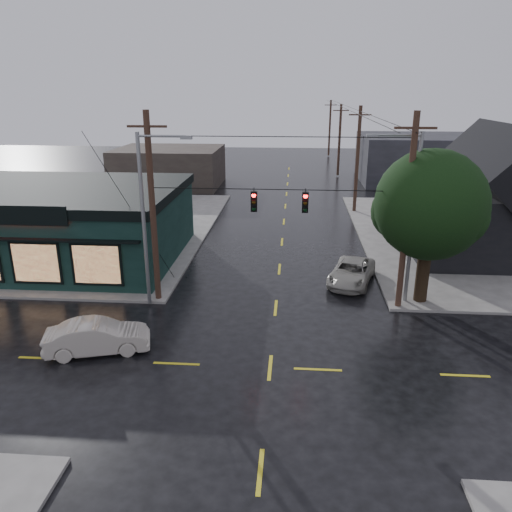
# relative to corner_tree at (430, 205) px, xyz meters

# --- Properties ---
(ground_plane) EXTENTS (160.00, 160.00, 0.00)m
(ground_plane) POSITION_rel_corner_tree_xyz_m (-7.82, -7.32, -5.43)
(ground_plane) COLOR black
(sidewalk_nw) EXTENTS (28.00, 28.00, 0.15)m
(sidewalk_nw) POSITION_rel_corner_tree_xyz_m (-27.82, 12.68, -5.36)
(sidewalk_nw) COLOR slate
(sidewalk_nw) RESTS_ON ground
(pizza_shop) EXTENTS (16.30, 12.34, 4.90)m
(pizza_shop) POSITION_rel_corner_tree_xyz_m (-22.82, 5.63, -2.87)
(pizza_shop) COLOR black
(pizza_shop) RESTS_ON ground
(ne_building) EXTENTS (12.60, 11.60, 8.75)m
(ne_building) POSITION_rel_corner_tree_xyz_m (7.18, 9.68, -0.96)
(ne_building) COLOR black
(ne_building) RESTS_ON ground
(corner_tree) EXTENTS (5.75, 5.75, 8.19)m
(corner_tree) POSITION_rel_corner_tree_xyz_m (0.00, 0.00, 0.00)
(corner_tree) COLOR black
(corner_tree) RESTS_ON ground
(utility_pole_nw) EXTENTS (2.00, 0.32, 10.15)m
(utility_pole_nw) POSITION_rel_corner_tree_xyz_m (-14.32, -0.82, -5.43)
(utility_pole_nw) COLOR #362118
(utility_pole_nw) RESTS_ON ground
(utility_pole_ne) EXTENTS (2.00, 0.32, 10.15)m
(utility_pole_ne) POSITION_rel_corner_tree_xyz_m (-1.32, -0.82, -5.43)
(utility_pole_ne) COLOR #362118
(utility_pole_ne) RESTS_ON ground
(utility_pole_far_a) EXTENTS (2.00, 0.32, 9.65)m
(utility_pole_far_a) POSITION_rel_corner_tree_xyz_m (-1.32, 20.68, -5.43)
(utility_pole_far_a) COLOR #362118
(utility_pole_far_a) RESTS_ON ground
(utility_pole_far_b) EXTENTS (2.00, 0.32, 9.15)m
(utility_pole_far_b) POSITION_rel_corner_tree_xyz_m (-1.32, 40.68, -5.43)
(utility_pole_far_b) COLOR #362118
(utility_pole_far_b) RESTS_ON ground
(utility_pole_far_c) EXTENTS (2.00, 0.32, 9.15)m
(utility_pole_far_c) POSITION_rel_corner_tree_xyz_m (-1.32, 60.68, -5.43)
(utility_pole_far_c) COLOR #362118
(utility_pole_far_c) RESTS_ON ground
(span_signal_assembly) EXTENTS (13.00, 0.48, 1.23)m
(span_signal_assembly) POSITION_rel_corner_tree_xyz_m (-7.73, -0.82, 0.27)
(span_signal_assembly) COLOR black
(span_signal_assembly) RESTS_ON ground
(streetlight_nw) EXTENTS (5.40, 0.30, 9.15)m
(streetlight_nw) POSITION_rel_corner_tree_xyz_m (-14.62, -1.52, -5.43)
(streetlight_nw) COLOR gray
(streetlight_nw) RESTS_ON ground
(streetlight_ne) EXTENTS (5.40, 0.30, 9.15)m
(streetlight_ne) POSITION_rel_corner_tree_xyz_m (-0.82, -0.12, -5.43)
(streetlight_ne) COLOR gray
(streetlight_ne) RESTS_ON ground
(bg_building_west) EXTENTS (12.00, 10.00, 4.40)m
(bg_building_west) POSITION_rel_corner_tree_xyz_m (-21.82, 32.68, -3.23)
(bg_building_west) COLOR #2F2522
(bg_building_west) RESTS_ON ground
(bg_building_east) EXTENTS (14.00, 12.00, 5.60)m
(bg_building_east) POSITION_rel_corner_tree_xyz_m (8.18, 37.68, -2.63)
(bg_building_east) COLOR #26272C
(bg_building_east) RESTS_ON ground
(sedan_cream) EXTENTS (4.75, 2.74, 1.48)m
(sedan_cream) POSITION_rel_corner_tree_xyz_m (-15.50, -6.59, -4.69)
(sedan_cream) COLOR #BEB4A6
(sedan_cream) RESTS_ON ground
(suv_silver) EXTENTS (3.54, 5.32, 1.36)m
(suv_silver) POSITION_rel_corner_tree_xyz_m (-3.45, 2.63, -4.75)
(suv_silver) COLOR #9F9C93
(suv_silver) RESTS_ON ground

